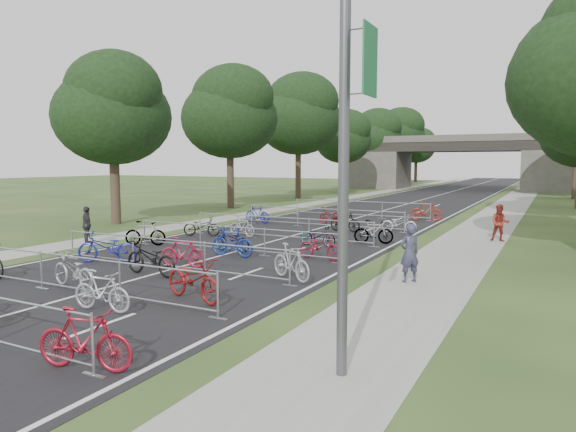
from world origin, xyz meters
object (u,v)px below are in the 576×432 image
object	(u,v)px
lamppost	(346,121)
pedestrian_a	(409,253)
pedestrian_c	(87,225)
overpass_bridge	(460,163)
pedestrian_b	(500,223)

from	to	relation	value
lamppost	pedestrian_a	size ratio (longest dim) A/B	4.65
pedestrian_a	pedestrian_c	size ratio (longest dim) A/B	1.06
overpass_bridge	pedestrian_a	world-z (taller)	overpass_bridge
overpass_bridge	lamppost	distance (m)	63.55
overpass_bridge	pedestrian_c	distance (m)	55.59
overpass_bridge	pedestrian_c	bearing A→B (deg)	-97.15
pedestrian_b	pedestrian_a	bearing A→B (deg)	-105.85
overpass_bridge	pedestrian_b	xyz separation A→B (m)	(9.20, -45.85, -2.69)
overpass_bridge	pedestrian_a	bearing A→B (deg)	-82.26
pedestrian_c	lamppost	bearing A→B (deg)	178.48
pedestrian_a	pedestrian_b	world-z (taller)	pedestrian_a
lamppost	pedestrian_b	bearing A→B (deg)	87.10
pedestrian_b	pedestrian_c	world-z (taller)	pedestrian_b
overpass_bridge	pedestrian_b	world-z (taller)	overpass_bridge
lamppost	pedestrian_c	size ratio (longest dim) A/B	4.93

